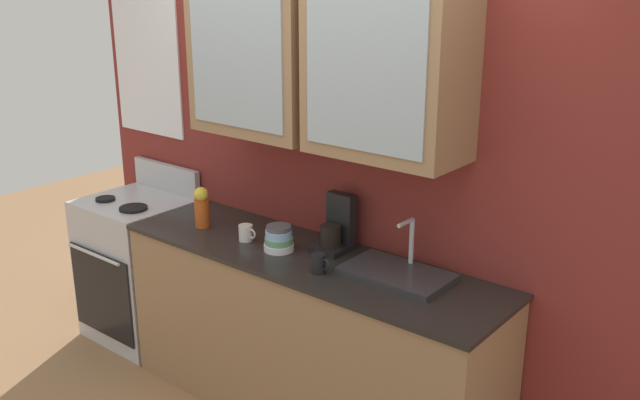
# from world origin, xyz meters

# --- Properties ---
(back_wall_unit) EXTENTS (3.85, 0.48, 2.62)m
(back_wall_unit) POSITION_xyz_m (-0.01, 0.28, 1.49)
(back_wall_unit) COLOR maroon
(back_wall_unit) RESTS_ON ground_plane
(counter) EXTENTS (2.16, 0.61, 0.92)m
(counter) POSITION_xyz_m (0.00, 0.00, 0.46)
(counter) COLOR #93704C
(counter) RESTS_ON ground_plane
(stove_range) EXTENTS (0.63, 0.62, 1.10)m
(stove_range) POSITION_xyz_m (-1.41, -0.00, 0.47)
(stove_range) COLOR silver
(stove_range) RESTS_ON ground_plane
(sink_faucet) EXTENTS (0.51, 0.31, 0.26)m
(sink_faucet) POSITION_xyz_m (0.50, 0.08, 0.94)
(sink_faucet) COLOR #2D2D30
(sink_faucet) RESTS_ON counter
(bowl_stack) EXTENTS (0.16, 0.16, 0.13)m
(bowl_stack) POSITION_xyz_m (-0.16, -0.03, 0.98)
(bowl_stack) COLOR white
(bowl_stack) RESTS_ON counter
(vase) EXTENTS (0.08, 0.08, 0.23)m
(vase) POSITION_xyz_m (-0.73, -0.04, 1.04)
(vase) COLOR #BF4C19
(vase) RESTS_ON counter
(cup_near_sink) EXTENTS (0.11, 0.07, 0.09)m
(cup_near_sink) POSITION_xyz_m (0.18, -0.12, 0.97)
(cup_near_sink) COLOR black
(cup_near_sink) RESTS_ON counter
(cup_near_bowls) EXTENTS (0.11, 0.08, 0.09)m
(cup_near_bowls) POSITION_xyz_m (-0.39, -0.04, 0.96)
(cup_near_bowls) COLOR silver
(cup_near_bowls) RESTS_ON counter
(coffee_maker) EXTENTS (0.17, 0.20, 0.29)m
(coffee_maker) POSITION_xyz_m (0.06, 0.18, 1.03)
(coffee_maker) COLOR black
(coffee_maker) RESTS_ON counter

